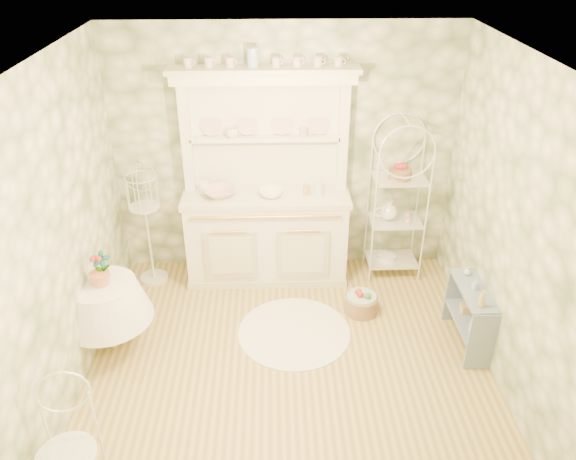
{
  "coord_description": "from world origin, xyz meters",
  "views": [
    {
      "loc": [
        -0.13,
        -3.77,
        3.57
      ],
      "look_at": [
        0.0,
        0.5,
        1.15
      ],
      "focal_mm": 35.0,
      "sensor_mm": 36.0,
      "label": 1
    }
  ],
  "objects_px": {
    "kitchen_dresser": "(266,182)",
    "side_shelf": "(469,318)",
    "birdcage_stand": "(146,219)",
    "floor_basket": "(361,303)",
    "bakers_rack": "(397,199)",
    "cafe_chair": "(67,459)",
    "round_table": "(107,315)"
  },
  "relations": [
    {
      "from": "kitchen_dresser",
      "to": "side_shelf",
      "type": "relative_size",
      "value": 3.36
    },
    {
      "from": "birdcage_stand",
      "to": "floor_basket",
      "type": "distance_m",
      "value": 2.41
    },
    {
      "from": "bakers_rack",
      "to": "cafe_chair",
      "type": "bearing_deg",
      "value": -134.54
    },
    {
      "from": "cafe_chair",
      "to": "birdcage_stand",
      "type": "height_order",
      "value": "birdcage_stand"
    },
    {
      "from": "floor_basket",
      "to": "birdcage_stand",
      "type": "bearing_deg",
      "value": 163.71
    },
    {
      "from": "kitchen_dresser",
      "to": "cafe_chair",
      "type": "xyz_separation_m",
      "value": [
        -1.32,
        -2.77,
        -0.73
      ]
    },
    {
      "from": "side_shelf",
      "to": "birdcage_stand",
      "type": "xyz_separation_m",
      "value": [
        -3.15,
        1.15,
        0.47
      ]
    },
    {
      "from": "bakers_rack",
      "to": "round_table",
      "type": "bearing_deg",
      "value": -157.54
    },
    {
      "from": "kitchen_dresser",
      "to": "bakers_rack",
      "type": "distance_m",
      "value": 1.42
    },
    {
      "from": "bakers_rack",
      "to": "side_shelf",
      "type": "xyz_separation_m",
      "value": [
        0.48,
        -1.25,
        -0.62
      ]
    },
    {
      "from": "side_shelf",
      "to": "cafe_chair",
      "type": "distance_m",
      "value": 3.56
    },
    {
      "from": "birdcage_stand",
      "to": "floor_basket",
      "type": "xyz_separation_m",
      "value": [
        2.22,
        -0.65,
        -0.66
      ]
    },
    {
      "from": "bakers_rack",
      "to": "cafe_chair",
      "type": "distance_m",
      "value": 3.94
    },
    {
      "from": "kitchen_dresser",
      "to": "birdcage_stand",
      "type": "bearing_deg",
      "value": -177.34
    },
    {
      "from": "round_table",
      "to": "floor_basket",
      "type": "relative_size",
      "value": 2.42
    },
    {
      "from": "round_table",
      "to": "floor_basket",
      "type": "xyz_separation_m",
      "value": [
        2.42,
        0.46,
        -0.27
      ]
    },
    {
      "from": "side_shelf",
      "to": "birdcage_stand",
      "type": "relative_size",
      "value": 0.45
    },
    {
      "from": "bakers_rack",
      "to": "round_table",
      "type": "relative_size",
      "value": 2.47
    },
    {
      "from": "side_shelf",
      "to": "floor_basket",
      "type": "bearing_deg",
      "value": 145.5
    },
    {
      "from": "side_shelf",
      "to": "floor_basket",
      "type": "distance_m",
      "value": 1.07
    },
    {
      "from": "cafe_chair",
      "to": "birdcage_stand",
      "type": "distance_m",
      "value": 2.73
    },
    {
      "from": "cafe_chair",
      "to": "floor_basket",
      "type": "relative_size",
      "value": 2.74
    },
    {
      "from": "round_table",
      "to": "birdcage_stand",
      "type": "height_order",
      "value": "birdcage_stand"
    },
    {
      "from": "bakers_rack",
      "to": "floor_basket",
      "type": "xyz_separation_m",
      "value": [
        -0.44,
        -0.75,
        -0.81
      ]
    },
    {
      "from": "birdcage_stand",
      "to": "side_shelf",
      "type": "bearing_deg",
      "value": -20.12
    },
    {
      "from": "kitchen_dresser",
      "to": "side_shelf",
      "type": "xyz_separation_m",
      "value": [
        1.88,
        -1.21,
        -0.85
      ]
    },
    {
      "from": "round_table",
      "to": "cafe_chair",
      "type": "distance_m",
      "value": 1.6
    },
    {
      "from": "kitchen_dresser",
      "to": "cafe_chair",
      "type": "relative_size",
      "value": 2.75
    },
    {
      "from": "bakers_rack",
      "to": "cafe_chair",
      "type": "relative_size",
      "value": 2.18
    },
    {
      "from": "kitchen_dresser",
      "to": "birdcage_stand",
      "type": "height_order",
      "value": "kitchen_dresser"
    },
    {
      "from": "side_shelf",
      "to": "cafe_chair",
      "type": "xyz_separation_m",
      "value": [
        -3.2,
        -1.55,
        0.12
      ]
    },
    {
      "from": "kitchen_dresser",
      "to": "cafe_chair",
      "type": "bearing_deg",
      "value": -115.49
    }
  ]
}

